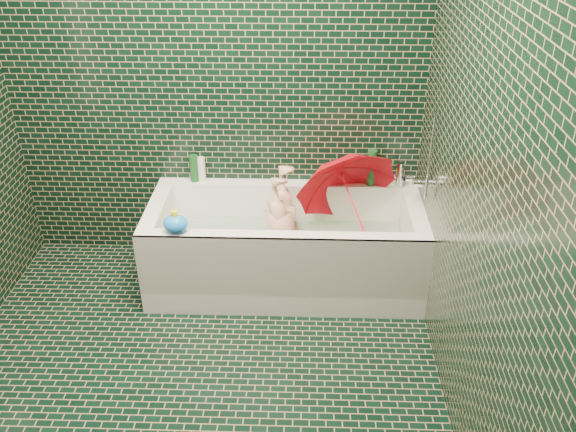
{
  "coord_description": "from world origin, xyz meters",
  "views": [
    {
      "loc": [
        0.57,
        -2.22,
        2.38
      ],
      "look_at": [
        0.47,
        0.82,
        0.6
      ],
      "focal_mm": 38.0,
      "sensor_mm": 36.0,
      "label": 1
    }
  ],
  "objects_px": {
    "bathtub": "(285,254)",
    "rubber_duck": "(379,178)",
    "child": "(284,239)",
    "umbrella": "(352,200)",
    "bath_toy": "(175,223)"
  },
  "relations": [
    {
      "from": "rubber_duck",
      "to": "umbrella",
      "type": "bearing_deg",
      "value": -139.21
    },
    {
      "from": "bath_toy",
      "to": "umbrella",
      "type": "bearing_deg",
      "value": -3.52
    },
    {
      "from": "bathtub",
      "to": "rubber_duck",
      "type": "distance_m",
      "value": 0.79
    },
    {
      "from": "bathtub",
      "to": "child",
      "type": "height_order",
      "value": "bathtub"
    },
    {
      "from": "rubber_duck",
      "to": "child",
      "type": "bearing_deg",
      "value": -166.29
    },
    {
      "from": "child",
      "to": "umbrella",
      "type": "relative_size",
      "value": 1.48
    },
    {
      "from": "child",
      "to": "rubber_duck",
      "type": "relative_size",
      "value": 8.13
    },
    {
      "from": "child",
      "to": "umbrella",
      "type": "bearing_deg",
      "value": 113.16
    },
    {
      "from": "bathtub",
      "to": "umbrella",
      "type": "height_order",
      "value": "umbrella"
    },
    {
      "from": "child",
      "to": "rubber_duck",
      "type": "xyz_separation_m",
      "value": [
        0.61,
        0.32,
        0.28
      ]
    },
    {
      "from": "rubber_duck",
      "to": "bath_toy",
      "type": "bearing_deg",
      "value": -165.73
    },
    {
      "from": "bathtub",
      "to": "child",
      "type": "relative_size",
      "value": 1.85
    },
    {
      "from": "umbrella",
      "to": "bath_toy",
      "type": "distance_m",
      "value": 1.08
    },
    {
      "from": "umbrella",
      "to": "bath_toy",
      "type": "bearing_deg",
      "value": -167.66
    },
    {
      "from": "rubber_duck",
      "to": "bath_toy",
      "type": "distance_m",
      "value": 1.37
    }
  ]
}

